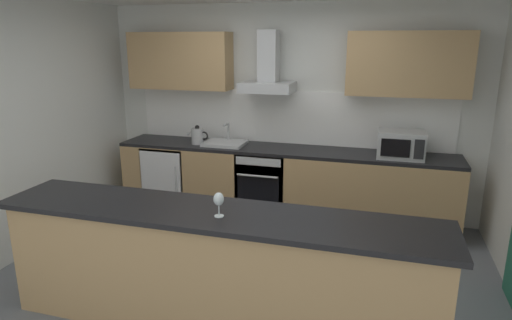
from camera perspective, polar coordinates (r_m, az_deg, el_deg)
The scene contains 14 objects.
ground at distance 4.29m, azimuth -1.66°, elevation -15.23°, with size 5.66×4.73×0.02m, color slate.
wall_back at distance 5.63m, azimuth 4.31°, elevation 6.33°, with size 5.66×0.12×2.60m, color silver.
wall_left at distance 5.06m, azimuth -28.51°, elevation 3.54°, with size 0.12×4.73×2.60m, color silver.
backsplash_tile at distance 5.57m, azimuth 4.14°, elevation 5.51°, with size 3.96×0.02×0.66m, color white.
counter_back at distance 5.46m, azimuth 3.29°, elevation -3.10°, with size 4.10×0.60×0.90m.
counter_island at distance 3.46m, azimuth -5.27°, elevation -13.92°, with size 3.37×0.64×0.95m.
upper_cabinets at distance 5.34m, azimuth 3.91°, elevation 12.45°, with size 4.04×0.32×0.70m.
oven at distance 5.48m, azimuth 1.09°, elevation -2.89°, with size 0.60×0.62×0.80m.
refrigerator at distance 5.94m, azimuth -10.87°, elevation -2.10°, with size 0.58×0.60×0.85m.
microwave at distance 5.13m, azimuth 18.17°, elevation 1.91°, with size 0.50×0.38×0.30m.
sink at distance 5.52m, azimuth -4.02°, elevation 2.24°, with size 0.50×0.40×0.26m.
kettle at distance 5.59m, azimuth -7.56°, elevation 3.12°, with size 0.29×0.15×0.24m.
range_hood at distance 5.35m, azimuth 1.54°, elevation 11.17°, with size 0.62×0.45×0.72m.
wine_glass at distance 3.12m, azimuth -4.83°, elevation -5.17°, with size 0.08×0.08×0.18m.
Camera 1 is at (1.15, -3.52, 2.16)m, focal length 31.03 mm.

